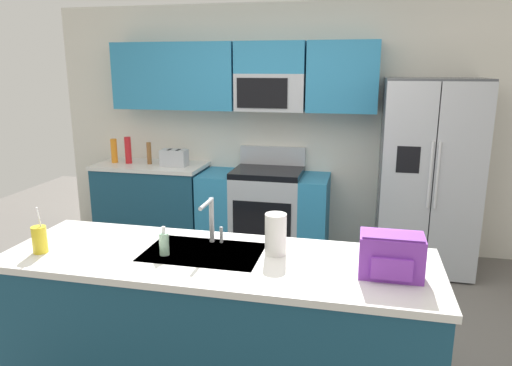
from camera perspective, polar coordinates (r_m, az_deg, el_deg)
name	(u,v)px	position (r m, az deg, el deg)	size (l,w,h in m)	color
ground_plane	(236,342)	(3.65, -2.45, -18.51)	(9.00, 9.00, 0.00)	#66605B
kitchen_wall_unit	(272,112)	(5.17, 1.95, 8.50)	(5.20, 0.43, 2.60)	silver
back_counter	(152,203)	(5.50, -12.33, -2.33)	(1.21, 0.63, 0.90)	navy
range_oven	(264,211)	(5.10, 0.98, -3.36)	(1.36, 0.61, 1.10)	#B7BABF
refrigerator	(428,176)	(4.85, 19.92, 0.78)	(0.90, 0.76, 1.85)	#4C4F54
island_counter	(218,327)	(2.94, -4.54, -16.86)	(2.47, 0.80, 0.90)	navy
toaster	(174,158)	(5.21, -9.80, 2.99)	(0.28, 0.16, 0.18)	#B7BABF
pepper_mill	(149,153)	(5.38, -12.72, 3.51)	(0.05, 0.05, 0.24)	brown
bottle_orange	(114,151)	(5.55, -16.68, 3.73)	(0.07, 0.07, 0.27)	orange
bottle_red	(128,150)	(5.47, -15.12, 3.83)	(0.07, 0.07, 0.30)	red
sink_faucet	(211,217)	(2.88, -5.42, -4.11)	(0.08, 0.21, 0.28)	#B7BABF
drink_cup_yellow	(40,239)	(3.03, -24.56, -6.18)	(0.08, 0.08, 0.28)	yellow
soap_dispenser	(164,243)	(2.78, -10.98, -7.14)	(0.06, 0.06, 0.17)	#A5D8B2
paper_towel_roll	(276,234)	(2.73, 2.37, -6.15)	(0.12, 0.12, 0.24)	white
backpack	(391,254)	(2.55, 15.94, -8.25)	(0.32, 0.22, 0.23)	purple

